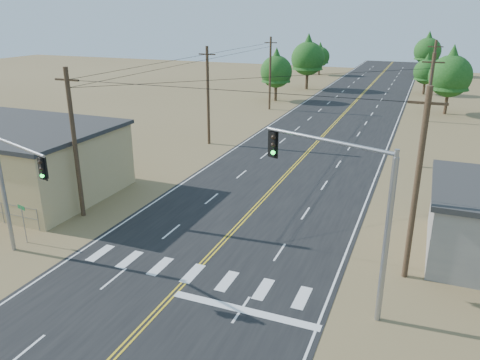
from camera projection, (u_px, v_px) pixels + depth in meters
The scene contains 16 objects.
road at pixel (300, 160), 44.14m from camera, with size 15.00×200.00×0.02m, color black.
utility_pole_left_near at pixel (75, 143), 30.40m from camera, with size 1.80×0.30×10.00m.
utility_pole_left_mid at pixel (208, 95), 47.85m from camera, with size 1.80×0.30×10.00m.
utility_pole_left_far at pixel (270, 73), 65.29m from camera, with size 1.80×0.30×10.00m.
utility_pole_right_near at pixel (417, 186), 23.00m from camera, with size 1.80×0.30×10.00m.
utility_pole_right_mid at pixel (427, 111), 40.45m from camera, with size 1.80×0.30×10.00m.
utility_pole_right_far at pixel (431, 81), 57.90m from camera, with size 1.80×0.30×10.00m.
signal_mast_left at pixel (13, 180), 24.88m from camera, with size 5.38×2.12×7.04m.
signal_mast_right at pixel (349, 198), 20.64m from camera, with size 6.34×2.53×8.04m.
street_sign at pixel (23, 218), 27.81m from camera, with size 0.70×0.20×2.42m.
tree_left_near at pixel (276, 68), 71.91m from camera, with size 4.88×4.88×8.14m.
tree_left_mid at pixel (308, 55), 82.50m from camera, with size 5.85×5.85×9.75m.
tree_left_far at pixel (320, 55), 102.04m from camera, with size 4.25×4.25×7.08m.
tree_right_near at pixel (451, 72), 62.09m from camera, with size 5.55×5.55×9.25m.
tree_right_mid at pixel (426, 69), 77.80m from camera, with size 4.08×4.08×6.80m.
tree_right_far at pixel (428, 48), 100.77m from camera, with size 5.65×5.65×9.42m.
Camera 1 is at (10.50, -11.24, 13.18)m, focal length 35.00 mm.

